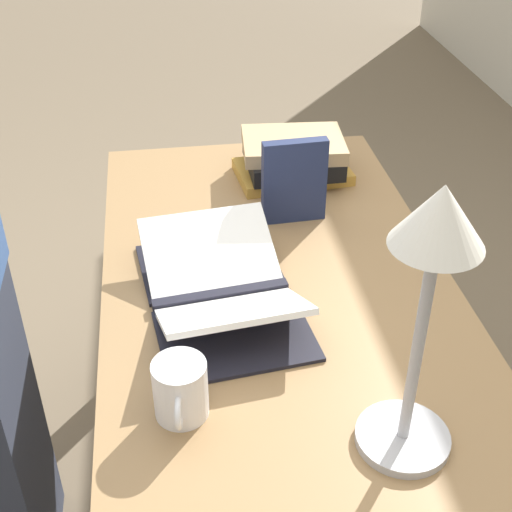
% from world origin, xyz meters
% --- Properties ---
extents(ground_plane, '(12.00, 12.00, 0.00)m').
position_xyz_m(ground_plane, '(0.00, 0.00, 0.00)').
color(ground_plane, '#70604C').
extents(reading_desk, '(1.28, 0.72, 0.73)m').
position_xyz_m(reading_desk, '(0.00, 0.00, 0.63)').
color(reading_desk, '#937047').
rests_on(reading_desk, ground_plane).
extents(open_book, '(0.48, 0.33, 0.10)m').
position_xyz_m(open_book, '(0.07, -0.12, 0.76)').
color(open_book, black).
rests_on(open_book, reading_desk).
extents(book_stack_tall, '(0.21, 0.30, 0.11)m').
position_xyz_m(book_stack_tall, '(-0.42, 0.11, 0.79)').
color(book_stack_tall, '#BC8933').
rests_on(book_stack_tall, reading_desk).
extents(book_standing_upright, '(0.04, 0.15, 0.20)m').
position_xyz_m(book_standing_upright, '(-0.21, 0.08, 0.83)').
color(book_standing_upright, '#1E284C').
rests_on(book_standing_upright, reading_desk).
extents(reading_lamp, '(0.15, 0.15, 0.46)m').
position_xyz_m(reading_lamp, '(0.47, 0.12, 1.06)').
color(reading_lamp, '#ADADB2').
rests_on(reading_lamp, reading_desk).
extents(coffee_mug, '(0.12, 0.09, 0.10)m').
position_xyz_m(coffee_mug, '(0.36, -0.22, 0.79)').
color(coffee_mug, white).
rests_on(coffee_mug, reading_desk).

